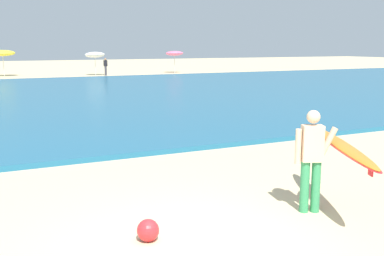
# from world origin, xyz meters

# --- Properties ---
(ground_plane) EXTENTS (160.00, 160.00, 0.00)m
(ground_plane) POSITION_xyz_m (0.00, 0.00, 0.00)
(ground_plane) COLOR beige
(sea) EXTENTS (120.00, 28.00, 0.14)m
(sea) POSITION_xyz_m (0.00, 19.19, 0.07)
(sea) COLOR #1E6084
(sea) RESTS_ON ground
(surfer_with_board) EXTENTS (1.44, 2.75, 1.73)m
(surfer_with_board) POSITION_xyz_m (2.64, 0.28, 1.04)
(surfer_with_board) COLOR #338E56
(surfer_with_board) RESTS_ON ground
(beach_umbrella_1) EXTENTS (2.09, 2.11, 2.35)m
(beach_umbrella_1) POSITION_xyz_m (-0.22, 38.42, 2.05)
(beach_umbrella_1) COLOR beige
(beach_umbrella_1) RESTS_ON ground
(beach_umbrella_2) EXTENTS (1.80, 1.84, 2.20)m
(beach_umbrella_2) POSITION_xyz_m (7.45, 36.36, 1.87)
(beach_umbrella_2) COLOR beige
(beach_umbrella_2) RESTS_ON ground
(beach_umbrella_3) EXTENTS (1.74, 1.76, 2.20)m
(beach_umbrella_3) POSITION_xyz_m (15.47, 36.72, 1.93)
(beach_umbrella_3) COLOR beige
(beach_umbrella_3) RESTS_ON ground
(beachgoer_near_row_left) EXTENTS (0.32, 0.20, 1.58)m
(beachgoer_near_row_left) POSITION_xyz_m (8.27, 35.86, 0.84)
(beachgoer_near_row_left) COLOR #383842
(beachgoer_near_row_left) RESTS_ON ground
(beach_ball) EXTENTS (0.32, 0.32, 0.32)m
(beach_ball) POSITION_xyz_m (-0.45, 0.45, 0.16)
(beach_ball) COLOR red
(beach_ball) RESTS_ON ground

